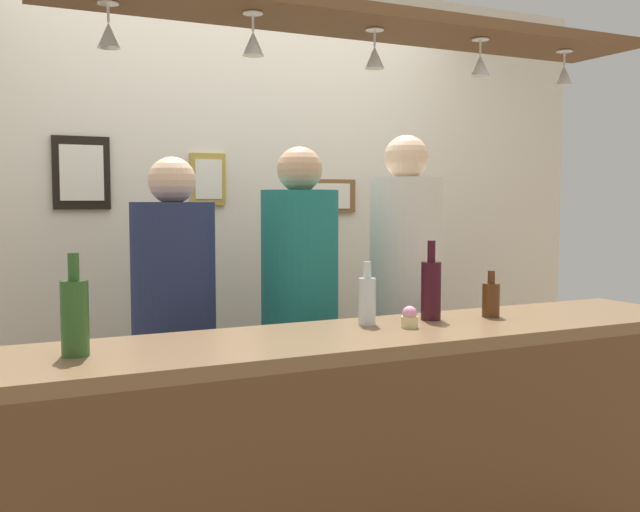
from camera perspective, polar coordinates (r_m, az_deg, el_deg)
back_wall at (r=3.87m, az=-6.52°, el=2.04°), size 4.40×0.06×2.60m
bar_counter at (r=2.53m, az=6.17°, el=-13.52°), size 2.70×0.55×1.00m
overhead_glass_rack at (r=2.66m, az=3.97°, el=17.51°), size 2.20×0.36×0.04m
hanging_wineglass_far_left at (r=2.38m, az=-16.00°, el=16.17°), size 0.07×0.07×0.13m
hanging_wineglass_left at (r=2.41m, az=-5.19°, el=16.12°), size 0.07×0.07×0.13m
hanging_wineglass_center_left at (r=2.63m, az=4.23°, el=15.14°), size 0.07×0.07×0.13m
hanging_wineglass_center at (r=2.84m, az=12.25°, el=14.27°), size 0.07×0.07×0.13m
hanging_wineglass_center_right at (r=3.14m, az=18.31°, el=13.18°), size 0.07×0.07×0.13m
person_left_navy_shirt at (r=3.08m, az=-11.20°, el=-4.62°), size 0.34×0.34×1.63m
person_middle_teal_shirt at (r=3.26m, az=-1.57°, el=-3.37°), size 0.34×0.34×1.69m
person_right_white_patterned_shirt at (r=3.51m, az=6.59°, el=-2.08°), size 0.34×0.34×1.76m
bottle_beer_brown_stubby at (r=2.93m, az=13.05°, el=-3.23°), size 0.07×0.07×0.18m
bottle_champagne_green at (r=2.26m, az=-18.40°, el=-4.37°), size 0.08×0.08×0.30m
bottle_wine_dark_red at (r=2.81m, az=8.56°, el=-2.51°), size 0.08×0.08×0.30m
bottle_soda_clear at (r=2.68m, az=3.65°, el=-3.36°), size 0.06×0.06×0.23m
cupcake at (r=2.64m, az=6.93°, el=-4.75°), size 0.06×0.06×0.08m
picture_frame_lower_pair at (r=4.03m, az=0.81°, el=4.65°), size 0.30×0.02×0.18m
picture_frame_crest at (r=3.77m, az=-8.63°, el=5.88°), size 0.18×0.02×0.26m
picture_frame_caricature at (r=3.64m, az=-17.93°, el=6.12°), size 0.26×0.02×0.34m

